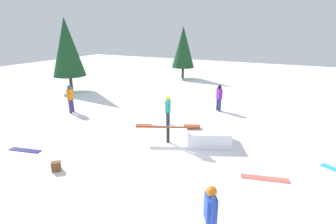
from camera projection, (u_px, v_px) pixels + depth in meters
The scene contains 12 objects.
ground_plane at pixel (168, 142), 11.54m from camera, with size 60.00×60.00×0.00m, color white.
rail_feature at pixel (168, 128), 11.33m from camera, with size 2.64×1.41×0.80m.
snow_kicker_ramp at pixel (208, 136), 11.38m from camera, with size 1.80×1.50×0.66m, color white.
main_rider_on_rail at pixel (168, 111), 11.09m from camera, with size 1.38×0.76×1.33m.
bystander_purple at pixel (219, 97), 15.63m from camera, with size 0.53×0.56×1.59m.
bystander_orange at pixel (70, 97), 15.34m from camera, with size 0.34×0.66×1.66m.
bystander_blue at pixel (210, 215), 5.74m from camera, with size 0.42×0.65×1.62m.
loose_snowboard_navy at pixel (25, 150), 10.76m from camera, with size 1.38×0.28×0.02m, color navy.
loose_snowboard_coral at pixel (265, 178), 8.75m from camera, with size 1.54×0.28×0.02m, color #DF6659.
backpack_on_snow at pixel (56, 166), 9.19m from camera, with size 0.30×0.22×0.34m, color brown.
pine_tree_near at pixel (67, 47), 19.81m from camera, with size 2.46×2.46×5.60m.
pine_tree_far at pixel (183, 47), 25.20m from camera, with size 2.19×2.19×4.97m.
Camera 1 is at (-4.71, 9.47, 4.81)m, focal length 28.00 mm.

